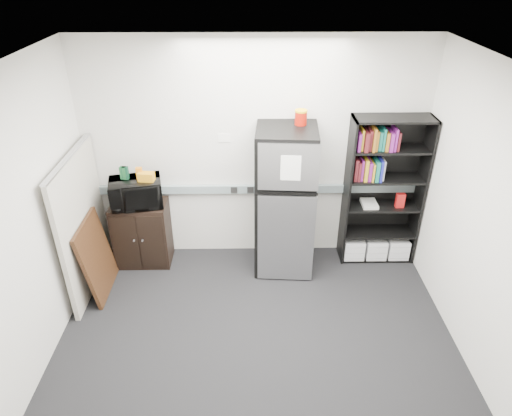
{
  "coord_description": "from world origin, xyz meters",
  "views": [
    {
      "loc": [
        -0.05,
        -3.21,
        3.46
      ],
      "look_at": [
        0.01,
        0.9,
        1.1
      ],
      "focal_mm": 32.0,
      "sensor_mm": 36.0,
      "label": 1
    }
  ],
  "objects_px": {
    "bookshelf": "(383,193)",
    "cubicle_partition": "(83,224)",
    "cabinet": "(142,233)",
    "microwave": "(136,193)",
    "refrigerator": "(285,201)"
  },
  "relations": [
    {
      "from": "cabinet",
      "to": "refrigerator",
      "type": "bearing_deg",
      "value": -2.65
    },
    {
      "from": "cubicle_partition",
      "to": "refrigerator",
      "type": "height_order",
      "value": "refrigerator"
    },
    {
      "from": "cubicle_partition",
      "to": "refrigerator",
      "type": "relative_size",
      "value": 0.91
    },
    {
      "from": "bookshelf",
      "to": "refrigerator",
      "type": "height_order",
      "value": "bookshelf"
    },
    {
      "from": "cubicle_partition",
      "to": "microwave",
      "type": "relative_size",
      "value": 2.76
    },
    {
      "from": "bookshelf",
      "to": "microwave",
      "type": "xyz_separation_m",
      "value": [
        -2.91,
        -0.08,
        0.07
      ]
    },
    {
      "from": "cabinet",
      "to": "microwave",
      "type": "distance_m",
      "value": 0.57
    },
    {
      "from": "bookshelf",
      "to": "cubicle_partition",
      "type": "relative_size",
      "value": 1.14
    },
    {
      "from": "microwave",
      "to": "refrigerator",
      "type": "relative_size",
      "value": 0.33
    },
    {
      "from": "cubicle_partition",
      "to": "microwave",
      "type": "xyz_separation_m",
      "value": [
        0.52,
        0.4,
        0.17
      ]
    },
    {
      "from": "microwave",
      "to": "bookshelf",
      "type": "bearing_deg",
      "value": -11.01
    },
    {
      "from": "bookshelf",
      "to": "cabinet",
      "type": "height_order",
      "value": "bookshelf"
    },
    {
      "from": "cabinet",
      "to": "microwave",
      "type": "xyz_separation_m",
      "value": [
        0.0,
        -0.02,
        0.57
      ]
    },
    {
      "from": "bookshelf",
      "to": "refrigerator",
      "type": "xyz_separation_m",
      "value": [
        -1.18,
        -0.14,
        -0.02
      ]
    },
    {
      "from": "bookshelf",
      "to": "refrigerator",
      "type": "relative_size",
      "value": 1.04
    }
  ]
}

